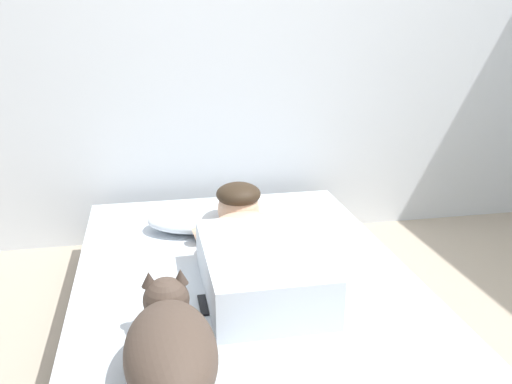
{
  "coord_description": "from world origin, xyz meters",
  "views": [
    {
      "loc": [
        -0.61,
        -1.56,
        1.29
      ],
      "look_at": [
        -0.17,
        0.67,
        0.54
      ],
      "focal_mm": 38.7,
      "sensor_mm": 36.0,
      "label": 1
    }
  ],
  "objects_px": {
    "pillow": "(202,218)",
    "cell_phone": "(208,304)",
    "coffee_cup": "(260,233)",
    "bed": "(247,311)",
    "person_lying": "(254,250)",
    "dog": "(170,345)"
  },
  "relations": [
    {
      "from": "dog",
      "to": "cell_phone",
      "type": "bearing_deg",
      "value": 68.23
    },
    {
      "from": "dog",
      "to": "cell_phone",
      "type": "height_order",
      "value": "dog"
    },
    {
      "from": "dog",
      "to": "coffee_cup",
      "type": "distance_m",
      "value": 1.02
    },
    {
      "from": "person_lying",
      "to": "dog",
      "type": "xyz_separation_m",
      "value": [
        -0.36,
        -0.58,
        -0.0
      ]
    },
    {
      "from": "coffee_cup",
      "to": "cell_phone",
      "type": "distance_m",
      "value": 0.61
    },
    {
      "from": "pillow",
      "to": "cell_phone",
      "type": "xyz_separation_m",
      "value": [
        -0.06,
        -0.74,
        -0.05
      ]
    },
    {
      "from": "coffee_cup",
      "to": "cell_phone",
      "type": "height_order",
      "value": "coffee_cup"
    },
    {
      "from": "pillow",
      "to": "cell_phone",
      "type": "relative_size",
      "value": 3.71
    },
    {
      "from": "person_lying",
      "to": "pillow",
      "type": "bearing_deg",
      "value": 105.58
    },
    {
      "from": "bed",
      "to": "person_lying",
      "type": "height_order",
      "value": "person_lying"
    },
    {
      "from": "bed",
      "to": "pillow",
      "type": "xyz_separation_m",
      "value": [
        -0.11,
        0.56,
        0.2
      ]
    },
    {
      "from": "bed",
      "to": "cell_phone",
      "type": "bearing_deg",
      "value": -133.44
    },
    {
      "from": "bed",
      "to": "person_lying",
      "type": "xyz_separation_m",
      "value": [
        0.03,
        0.02,
        0.25
      ]
    },
    {
      "from": "cell_phone",
      "to": "dog",
      "type": "bearing_deg",
      "value": -111.77
    },
    {
      "from": "bed",
      "to": "coffee_cup",
      "type": "xyz_separation_m",
      "value": [
        0.13,
        0.35,
        0.18
      ]
    },
    {
      "from": "pillow",
      "to": "coffee_cup",
      "type": "distance_m",
      "value": 0.31
    },
    {
      "from": "person_lying",
      "to": "dog",
      "type": "bearing_deg",
      "value": -121.54
    },
    {
      "from": "bed",
      "to": "cell_phone",
      "type": "relative_size",
      "value": 14.76
    },
    {
      "from": "cell_phone",
      "to": "coffee_cup",
      "type": "bearing_deg",
      "value": 61.0
    },
    {
      "from": "person_lying",
      "to": "cell_phone",
      "type": "relative_size",
      "value": 6.57
    },
    {
      "from": "dog",
      "to": "coffee_cup",
      "type": "height_order",
      "value": "dog"
    },
    {
      "from": "bed",
      "to": "person_lying",
      "type": "relative_size",
      "value": 2.25
    }
  ]
}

